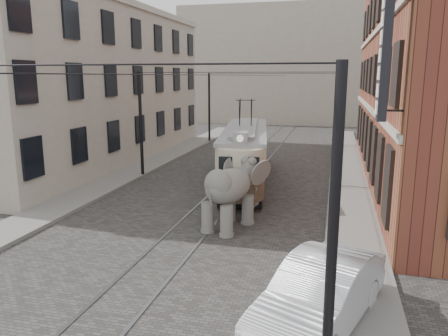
# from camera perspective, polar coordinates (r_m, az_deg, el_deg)

# --- Properties ---
(ground) EXTENTS (120.00, 120.00, 0.00)m
(ground) POSITION_cam_1_polar(r_m,az_deg,el_deg) (18.62, -2.49, -6.12)
(ground) COLOR #464340
(tram_rails) EXTENTS (1.54, 80.00, 0.02)m
(tram_rails) POSITION_cam_1_polar(r_m,az_deg,el_deg) (18.61, -2.49, -6.09)
(tram_rails) COLOR slate
(tram_rails) RESTS_ON ground
(sidewalk_right) EXTENTS (2.00, 60.00, 0.15)m
(sidewalk_right) POSITION_cam_1_polar(r_m,az_deg,el_deg) (17.89, 16.40, -7.12)
(sidewalk_right) COLOR slate
(sidewalk_right) RESTS_ON ground
(sidewalk_left) EXTENTS (2.00, 60.00, 0.15)m
(sidewalk_left) POSITION_cam_1_polar(r_m,az_deg,el_deg) (21.33, -19.51, -4.25)
(sidewalk_left) COLOR slate
(sidewalk_left) RESTS_ON ground
(stucco_building) EXTENTS (7.00, 24.00, 10.00)m
(stucco_building) POSITION_cam_1_polar(r_m,az_deg,el_deg) (31.42, -16.90, 10.02)
(stucco_building) COLOR #9F9583
(stucco_building) RESTS_ON ground
(distant_block) EXTENTS (28.00, 10.00, 14.00)m
(distant_block) POSITION_cam_1_polar(r_m,az_deg,el_deg) (57.19, 9.37, 13.00)
(distant_block) COLOR #9F9583
(distant_block) RESTS_ON ground
(catenary) EXTENTS (11.00, 30.20, 6.00)m
(catenary) POSITION_cam_1_polar(r_m,az_deg,el_deg) (22.75, 0.60, 4.94)
(catenary) COLOR black
(catenary) RESTS_ON ground
(tram) EXTENTS (4.13, 11.62, 4.52)m
(tram) POSITION_cam_1_polar(r_m,az_deg,el_deg) (24.15, 2.79, 3.56)
(tram) COLOR beige
(tram) RESTS_ON ground
(elephant) EXTENTS (3.44, 4.68, 2.57)m
(elephant) POSITION_cam_1_polar(r_m,az_deg,el_deg) (16.71, 0.57, -3.63)
(elephant) COLOR #66645E
(elephant) RESTS_ON ground
(parked_car) EXTENTS (3.28, 5.19, 1.62)m
(parked_car) POSITION_cam_1_polar(r_m,az_deg,el_deg) (10.76, 12.39, -15.79)
(parked_car) COLOR #BCBDC1
(parked_car) RESTS_ON ground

